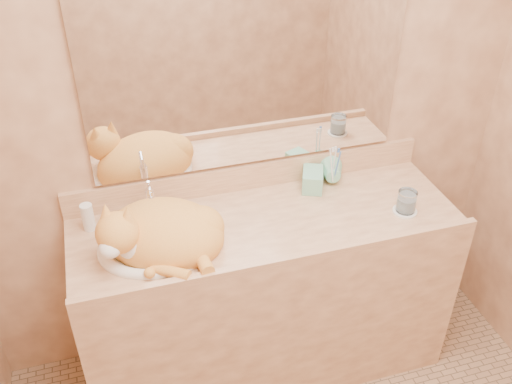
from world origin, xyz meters
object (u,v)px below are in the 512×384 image
object	(u,v)px
sink_basin	(158,231)
soap_dispenser	(313,177)
toothbrush_cup	(333,178)
vanity_counter	(266,296)
cat	(158,232)
water_glass	(407,201)

from	to	relation	value
sink_basin	soap_dispenser	xyz separation A→B (m)	(0.69, 0.14, 0.03)
soap_dispenser	toothbrush_cup	xyz separation A→B (m)	(0.11, 0.04, -0.05)
soap_dispenser	vanity_counter	bearing A→B (deg)	-130.96
sink_basin	soap_dispenser	world-z (taller)	soap_dispenser
soap_dispenser	toothbrush_cup	bearing A→B (deg)	41.09
sink_basin	toothbrush_cup	distance (m)	0.82
sink_basin	toothbrush_cup	bearing A→B (deg)	-1.40
cat	sink_basin	bearing A→B (deg)	112.86
vanity_counter	toothbrush_cup	world-z (taller)	toothbrush_cup
cat	toothbrush_cup	distance (m)	0.83
water_glass	cat	bearing A→B (deg)	176.51
sink_basin	water_glass	size ratio (longest dim) A/B	5.01
sink_basin	water_glass	distance (m)	1.02
cat	water_glass	xyz separation A→B (m)	(1.02, -0.06, -0.03)
cat	soap_dispenser	bearing A→B (deg)	37.33
vanity_counter	water_glass	world-z (taller)	water_glass
cat	soap_dispenser	size ratio (longest dim) A/B	2.35
sink_basin	soap_dispenser	bearing A→B (deg)	-2.41
sink_basin	toothbrush_cup	size ratio (longest dim) A/B	4.30
soap_dispenser	toothbrush_cup	distance (m)	0.13
vanity_counter	sink_basin	distance (m)	0.67
cat	soap_dispenser	world-z (taller)	cat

